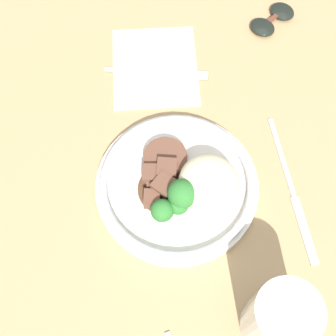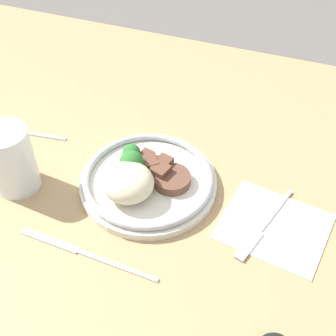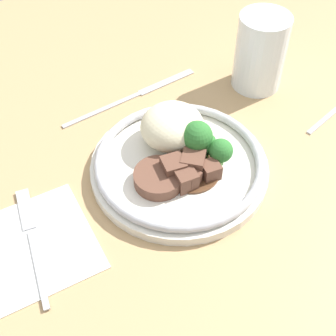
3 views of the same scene
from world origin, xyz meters
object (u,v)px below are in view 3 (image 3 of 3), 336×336
fork (31,233)px  knife (136,95)px  juice_glass (260,56)px  plate (179,157)px

fork → knife: fork is taller
fork → juice_glass: bearing=-67.0°
plate → knife: bearing=75.8°
juice_glass → fork: bearing=-174.2°
plate → juice_glass: size_ratio=1.99×
juice_glass → fork: (-0.41, -0.04, -0.05)m
plate → fork: bearing=173.3°
juice_glass → fork: size_ratio=0.70×
plate → knife: (0.04, 0.16, -0.02)m
plate → fork: 0.21m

